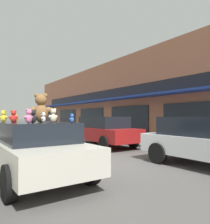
# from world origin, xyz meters

# --- Properties ---
(ground_plane) EXTENTS (260.00, 260.00, 0.00)m
(ground_plane) POSITION_xyz_m (0.00, 0.00, 0.00)
(ground_plane) COLOR #514F4C
(sidewalk_far) EXTENTS (2.41, 90.00, 0.14)m
(sidewalk_far) POSITION_xyz_m (5.01, 0.00, 0.07)
(sidewalk_far) COLOR gray
(sidewalk_far) RESTS_ON ground_plane
(storefront_row) EXTENTS (11.18, 32.59, 6.25)m
(storefront_row) POSITION_xyz_m (11.25, 8.79, 3.12)
(storefront_row) COLOR #9E6047
(storefront_row) RESTS_ON ground_plane
(plush_art_car) EXTENTS (2.11, 4.23, 1.48)m
(plush_art_car) POSITION_xyz_m (-2.52, -0.47, 0.80)
(plush_art_car) COLOR beige
(plush_art_car) RESTS_ON ground_plane
(teddy_bear_giant) EXTENTS (0.59, 0.41, 0.78)m
(teddy_bear_giant) POSITION_xyz_m (-2.40, -0.53, 1.86)
(teddy_bear_giant) COLOR olive
(teddy_bear_giant) RESTS_ON plush_art_car
(teddy_bear_red) EXTENTS (0.24, 0.14, 0.32)m
(teddy_bear_red) POSITION_xyz_m (-3.03, -0.29, 1.64)
(teddy_bear_red) COLOR red
(teddy_bear_red) RESTS_ON plush_art_car
(teddy_bear_white) EXTENTS (0.17, 0.19, 0.27)m
(teddy_bear_white) POSITION_xyz_m (-2.41, -0.80, 1.61)
(teddy_bear_white) COLOR white
(teddy_bear_white) RESTS_ON plush_art_car
(teddy_bear_purple) EXTENTS (0.18, 0.23, 0.31)m
(teddy_bear_purple) POSITION_xyz_m (-2.95, 0.14, 1.63)
(teddy_bear_purple) COLOR purple
(teddy_bear_purple) RESTS_ON plush_art_car
(teddy_bear_black) EXTENTS (0.24, 0.15, 0.32)m
(teddy_bear_black) POSITION_xyz_m (-2.77, -1.12, 1.63)
(teddy_bear_black) COLOR black
(teddy_bear_black) RESTS_ON plush_art_car
(teddy_bear_yellow) EXTENTS (0.21, 0.23, 0.33)m
(teddy_bear_yellow) POSITION_xyz_m (-3.19, 0.24, 1.64)
(teddy_bear_yellow) COLOR yellow
(teddy_bear_yellow) RESTS_ON plush_art_car
(teddy_bear_cream) EXTENTS (0.28, 0.19, 0.37)m
(teddy_bear_cream) POSITION_xyz_m (-2.19, -0.91, 1.66)
(teddy_bear_cream) COLOR beige
(teddy_bear_cream) RESTS_ON plush_art_car
(teddy_bear_orange) EXTENTS (0.17, 0.11, 0.23)m
(teddy_bear_orange) POSITION_xyz_m (-2.84, 0.41, 1.59)
(teddy_bear_orange) COLOR orange
(teddy_bear_orange) RESTS_ON plush_art_car
(teddy_bear_pink) EXTENTS (0.25, 0.20, 0.33)m
(teddy_bear_pink) POSITION_xyz_m (-2.90, -1.27, 1.64)
(teddy_bear_pink) COLOR pink
(teddy_bear_pink) RESTS_ON plush_art_car
(teddy_bear_blue) EXTENTS (0.17, 0.13, 0.23)m
(teddy_bear_blue) POSITION_xyz_m (-1.89, -1.37, 1.59)
(teddy_bear_blue) COLOR blue
(teddy_bear_blue) RESTS_ON plush_art_car
(parked_car_far_left) EXTENTS (2.00, 4.35, 1.63)m
(parked_car_far_left) POSITION_xyz_m (2.45, -2.36, 0.89)
(parked_car_far_left) COLOR silver
(parked_car_far_left) RESTS_ON ground_plane
(parked_car_far_center) EXTENTS (2.02, 4.70, 1.63)m
(parked_car_far_center) POSITION_xyz_m (2.45, 3.77, 0.87)
(parked_car_far_center) COLOR maroon
(parked_car_far_center) RESTS_ON ground_plane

